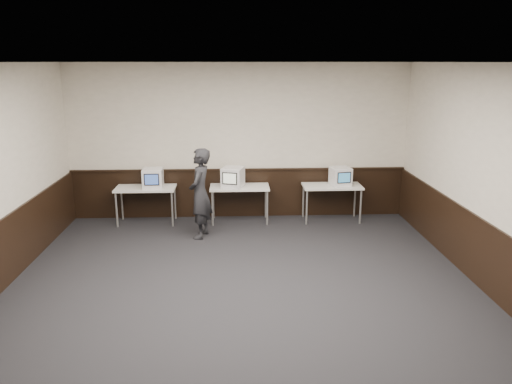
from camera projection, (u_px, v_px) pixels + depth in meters
floor at (243, 302)px, 6.85m from camera, size 8.00×8.00×0.00m
ceiling at (242, 62)px, 6.04m from camera, size 8.00×8.00×0.00m
back_wall at (239, 142)px, 10.31m from camera, size 7.00×0.00×7.00m
front_wall at (258, 382)px, 2.58m from camera, size 7.00×0.00×7.00m
right_wall at (507, 187)px, 6.60m from camera, size 0.00×8.00×8.00m
wainscot_back at (239, 193)px, 10.57m from camera, size 6.98×0.04×1.00m
wainscot_right at (495, 264)px, 6.88m from camera, size 0.04×7.98×1.00m
wainscot_rail at (239, 170)px, 10.42m from camera, size 6.98×0.06×0.04m
desk_left at (146, 191)px, 10.08m from camera, size 1.20×0.60×0.75m
desk_center at (240, 190)px, 10.16m from camera, size 1.20×0.60×0.75m
desk_right at (332, 189)px, 10.24m from camera, size 1.20×0.60×0.75m
emac_left at (153, 178)px, 9.97m from camera, size 0.40×0.44×0.39m
emac_center at (233, 177)px, 10.04m from camera, size 0.51×0.52×0.40m
emac_right at (340, 176)px, 10.16m from camera, size 0.44×0.46×0.38m
person at (200, 194)px, 9.22m from camera, size 0.53×0.69×1.69m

